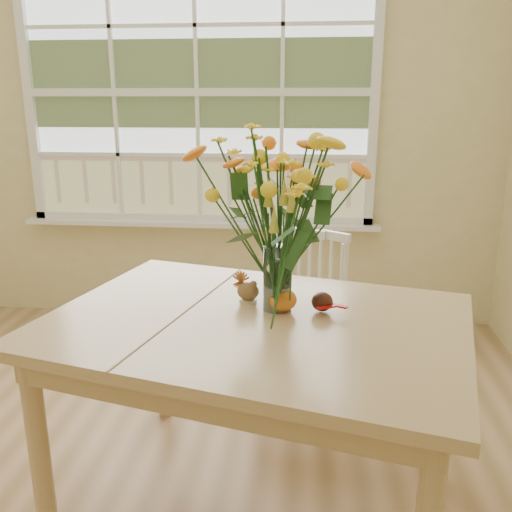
# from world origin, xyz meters

# --- Properties ---
(wall_back) EXTENTS (4.00, 0.02, 2.70)m
(wall_back) POSITION_xyz_m (0.00, 2.25, 1.35)
(wall_back) COLOR #D5C788
(wall_back) RESTS_ON floor
(window) EXTENTS (2.42, 0.12, 1.74)m
(window) POSITION_xyz_m (0.00, 2.21, 1.53)
(window) COLOR silver
(window) RESTS_ON wall_back
(dining_table) EXTENTS (1.64, 1.34, 0.77)m
(dining_table) POSITION_xyz_m (0.56, 0.38, 0.67)
(dining_table) COLOR tan
(dining_table) RESTS_ON floor
(windsor_chair) EXTENTS (0.50, 0.48, 0.87)m
(windsor_chair) POSITION_xyz_m (0.72, 1.14, 0.49)
(windsor_chair) COLOR white
(windsor_chair) RESTS_ON floor
(flower_vase) EXTENTS (0.49, 0.49, 0.58)m
(flower_vase) POSITION_xyz_m (0.63, 0.47, 1.11)
(flower_vase) COLOR white
(flower_vase) RESTS_ON dining_table
(pumpkin) EXTENTS (0.10, 0.10, 0.08)m
(pumpkin) POSITION_xyz_m (0.65, 0.45, 0.81)
(pumpkin) COLOR orange
(pumpkin) RESTS_ON dining_table
(turkey_figurine) EXTENTS (0.10, 0.08, 0.11)m
(turkey_figurine) POSITION_xyz_m (0.52, 0.53, 0.81)
(turkey_figurine) COLOR #CCB78C
(turkey_figurine) RESTS_ON dining_table
(dark_gourd) EXTENTS (0.13, 0.08, 0.07)m
(dark_gourd) POSITION_xyz_m (0.79, 0.46, 0.80)
(dark_gourd) COLOR #38160F
(dark_gourd) RESTS_ON dining_table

